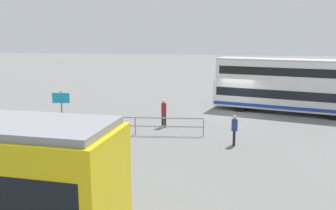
{
  "coord_description": "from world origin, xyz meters",
  "views": [
    {
      "loc": [
        -0.15,
        26.05,
        5.73
      ],
      "look_at": [
        3.96,
        5.78,
        1.66
      ],
      "focal_mm": 37.9,
      "sensor_mm": 36.0,
      "label": 1
    }
  ],
  "objects_px": {
    "pedestrian_crossing": "(234,128)",
    "pedestrian_near_railing": "(164,111)",
    "double_decker_bus": "(290,86)",
    "info_sign": "(61,102)"
  },
  "relations": [
    {
      "from": "pedestrian_crossing",
      "to": "pedestrian_near_railing",
      "type": "bearing_deg",
      "value": -34.05
    },
    {
      "from": "double_decker_bus",
      "to": "pedestrian_crossing",
      "type": "relative_size",
      "value": 6.98
    },
    {
      "from": "pedestrian_near_railing",
      "to": "info_sign",
      "type": "height_order",
      "value": "info_sign"
    },
    {
      "from": "double_decker_bus",
      "to": "info_sign",
      "type": "bearing_deg",
      "value": 26.55
    },
    {
      "from": "pedestrian_crossing",
      "to": "info_sign",
      "type": "xyz_separation_m",
      "value": [
        10.77,
        -1.76,
        0.65
      ]
    },
    {
      "from": "pedestrian_near_railing",
      "to": "pedestrian_crossing",
      "type": "distance_m",
      "value": 5.35
    },
    {
      "from": "pedestrian_near_railing",
      "to": "pedestrian_crossing",
      "type": "relative_size",
      "value": 1.09
    },
    {
      "from": "double_decker_bus",
      "to": "info_sign",
      "type": "distance_m",
      "value": 16.37
    },
    {
      "from": "pedestrian_near_railing",
      "to": "info_sign",
      "type": "distance_m",
      "value": 6.48
    },
    {
      "from": "double_decker_bus",
      "to": "pedestrian_near_railing",
      "type": "distance_m",
      "value": 10.34
    }
  ]
}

